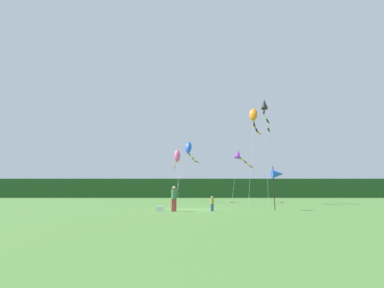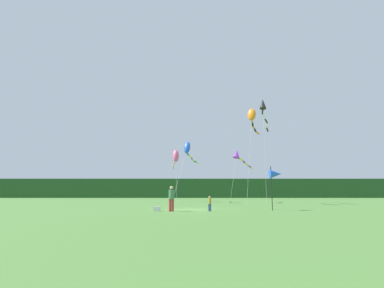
# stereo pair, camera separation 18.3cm
# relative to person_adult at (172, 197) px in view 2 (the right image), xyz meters

# --- Properties ---
(ground_plane) EXTENTS (120.00, 120.00, 0.00)m
(ground_plane) POSITION_rel_person_adult_xyz_m (1.39, 2.18, -1.01)
(ground_plane) COLOR #477533
(distant_treeline) EXTENTS (108.00, 3.16, 4.36)m
(distant_treeline) POSITION_rel_person_adult_xyz_m (1.39, 47.18, 1.17)
(distant_treeline) COLOR #234C23
(distant_treeline) RESTS_ON ground
(person_adult) EXTENTS (0.40, 0.40, 1.81)m
(person_adult) POSITION_rel_person_adult_xyz_m (0.00, 0.00, 0.00)
(person_adult) COLOR #B23338
(person_adult) RESTS_ON ground
(person_child) EXTENTS (0.24, 0.24, 1.08)m
(person_child) POSITION_rel_person_adult_xyz_m (2.79, 0.30, -0.41)
(person_child) COLOR #334C8C
(person_child) RESTS_ON ground
(cooler_box) EXTENTS (0.49, 0.35, 0.35)m
(cooler_box) POSITION_rel_person_adult_xyz_m (-1.05, 0.18, -0.84)
(cooler_box) COLOR silver
(cooler_box) RESTS_ON ground
(banner_flag_pole) EXTENTS (0.90, 0.70, 3.37)m
(banner_flag_pole) POSITION_rel_person_adult_xyz_m (7.97, 1.18, 1.72)
(banner_flag_pole) COLOR black
(banner_flag_pole) RESTS_ON ground
(kite_purple) EXTENTS (3.98, 5.41, 6.87)m
(kite_purple) POSITION_rel_person_adult_xyz_m (7.57, 16.25, 5.02)
(kite_purple) COLOR #B2B2B2
(kite_purple) RESTS_ON ground
(kite_blue) EXTENTS (3.29, 8.66, 8.08)m
(kite_blue) POSITION_rel_person_adult_xyz_m (0.95, 16.67, 5.94)
(kite_blue) COLOR #B2B2B2
(kite_blue) RESTS_ON ground
(kite_rainbow) EXTENTS (1.19, 6.48, 7.37)m
(kite_rainbow) POSITION_rel_person_adult_xyz_m (-0.81, 19.30, 5.27)
(kite_rainbow) COLOR #B2B2B2
(kite_rainbow) RESTS_ON ground
(kite_black) EXTENTS (2.73, 8.14, 12.50)m
(kite_black) POSITION_rel_person_adult_xyz_m (10.22, 12.77, 10.43)
(kite_black) COLOR #B2B2B2
(kite_black) RESTS_ON ground
(kite_orange) EXTENTS (3.18, 7.03, 10.89)m
(kite_orange) POSITION_rel_person_adult_xyz_m (8.43, 11.04, 8.90)
(kite_orange) COLOR #B2B2B2
(kite_orange) RESTS_ON ground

